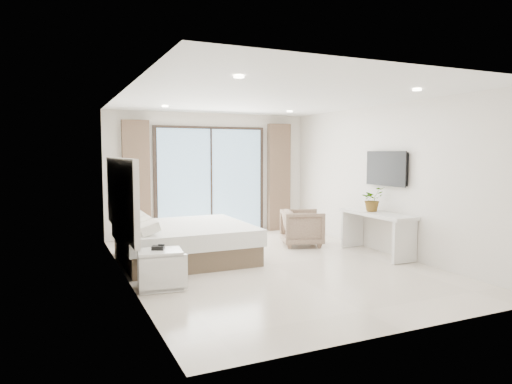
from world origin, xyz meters
TOP-DOWN VIEW (x-y plane):
  - ground at (0.00, 0.00)m, footprint 6.20×6.20m
  - room_shell at (-0.20, 0.84)m, footprint 4.62×6.22m
  - bed at (-1.23, 0.91)m, footprint 2.16×2.05m
  - nightstand at (-1.96, -0.59)m, footprint 0.63×0.54m
  - phone at (-1.97, -0.54)m, footprint 0.20×0.18m
  - console_desk at (2.04, -0.13)m, footprint 0.50×1.60m
  - plant at (2.04, 0.01)m, footprint 0.45×0.49m
  - armchair at (1.23, 1.13)m, footprint 0.91×0.94m

SIDE VIEW (x-z plane):
  - ground at x=0.00m, z-range 0.00..0.00m
  - nightstand at x=-1.96m, z-range 0.00..0.53m
  - bed at x=-1.23m, z-range -0.05..0.69m
  - armchair at x=1.23m, z-range 0.00..0.78m
  - phone at x=-1.97m, z-range 0.53..0.58m
  - console_desk at x=2.04m, z-range 0.18..0.95m
  - plant at x=2.04m, z-range 0.77..1.12m
  - room_shell at x=-0.20m, z-range 0.22..2.94m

